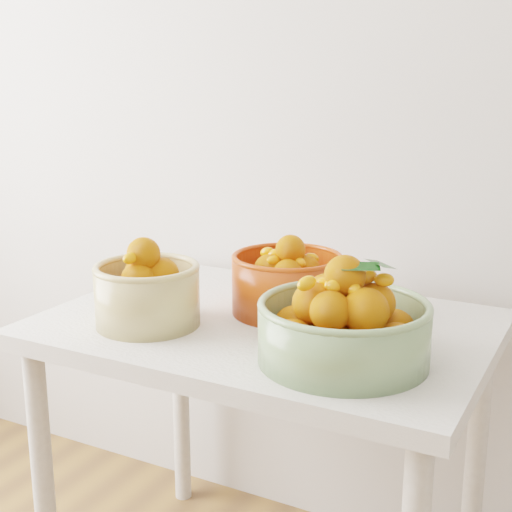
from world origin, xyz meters
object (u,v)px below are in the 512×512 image
at_px(bowl_green, 344,326).
at_px(bowl_cream, 147,292).
at_px(table, 266,360).
at_px(bowl_orange, 287,282).

bearing_deg(bowl_green, bowl_cream, -179.93).
relative_size(table, bowl_green, 2.30).
bearing_deg(table, bowl_cream, -146.52).
distance_m(table, bowl_cream, 0.32).
distance_m(table, bowl_orange, 0.19).
bearing_deg(bowl_green, bowl_orange, 135.38).
xyz_separation_m(bowl_cream, bowl_green, (0.47, 0.00, -0.00)).
distance_m(bowl_cream, bowl_orange, 0.33).
bearing_deg(bowl_orange, table, -100.96).
relative_size(bowl_green, bowl_orange, 1.52).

